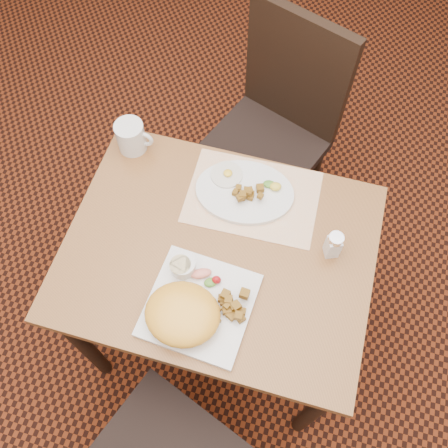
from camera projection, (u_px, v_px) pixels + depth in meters
ground at (220, 324)px, 2.12m from camera, size 8.00×8.00×0.00m
table at (219, 264)px, 1.55m from camera, size 0.90×0.70×0.75m
chair_far at (275, 123)px, 1.95m from camera, size 0.55×0.55×0.97m
placemat at (253, 197)px, 1.54m from camera, size 0.41×0.29×0.00m
plate_square at (200, 305)px, 1.37m from camera, size 0.30×0.30×0.02m
plate_oval at (245, 192)px, 1.54m from camera, size 0.33×0.26×0.02m
hollandaise_mound at (182, 314)px, 1.31m from camera, size 0.20×0.18×0.07m
ramekin at (183, 265)px, 1.39m from camera, size 0.07×0.07×0.04m
garnish_sq at (207, 277)px, 1.39m from camera, size 0.09×0.07×0.03m
fried_egg at (227, 174)px, 1.55m from camera, size 0.10×0.10×0.02m
garnish_ov at (273, 186)px, 1.53m from camera, size 0.06×0.04×0.02m
salt_shaker at (333, 245)px, 1.41m from camera, size 0.06×0.06×0.10m
coffee_mug at (132, 137)px, 1.59m from camera, size 0.12×0.09×0.10m
home_fries_sq at (231, 306)px, 1.34m from camera, size 0.10×0.11×0.04m
home_fries_ov at (248, 193)px, 1.51m from camera, size 0.10×0.08×0.04m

